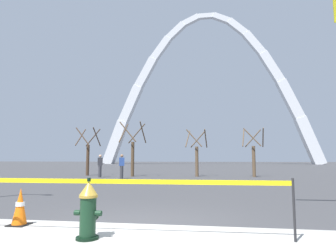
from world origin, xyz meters
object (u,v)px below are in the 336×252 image
Objects in this scene: fire_hydrant at (88,210)px; monument_arch at (207,94)px; pedestrian_walking_left at (122,166)px; traffic_cone_mid_sidewalk at (20,207)px; pedestrian_standing_center at (100,166)px.

fire_hydrant is 69.73m from monument_arch.
monument_arch is (0.56, 67.71, 16.66)m from fire_hydrant.
fire_hydrant is at bearing -74.36° from pedestrian_walking_left.
fire_hydrant is at bearing -23.01° from traffic_cone_mid_sidewalk.
fire_hydrant is 0.02× the size of monument_arch.
pedestrian_walking_left is (-4.52, -53.58, -16.31)m from monument_arch.
traffic_cone_mid_sidewalk is at bearing 156.99° from fire_hydrant.
monument_arch is (2.31, 66.96, 16.77)m from traffic_cone_mid_sidewalk.
pedestrian_walking_left and pedestrian_standing_center have the same top height.
monument_arch is at bearing 88.03° from traffic_cone_mid_sidewalk.
monument_arch is 55.22m from pedestrian_standing_center.
traffic_cone_mid_sidewalk is (-1.75, 0.74, -0.11)m from fire_hydrant.
traffic_cone_mid_sidewalk is at bearing -74.01° from pedestrian_standing_center.
fire_hydrant is 1.90m from traffic_cone_mid_sidewalk.
traffic_cone_mid_sidewalk is at bearing -80.63° from pedestrian_walking_left.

